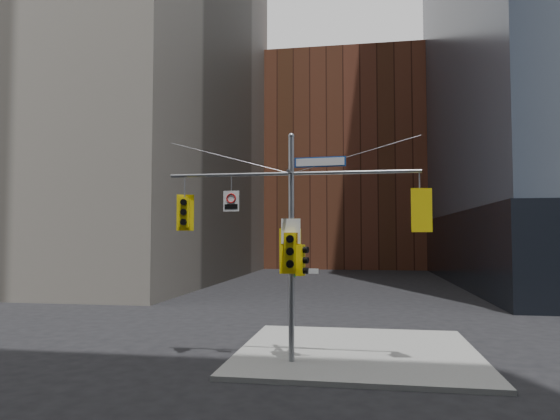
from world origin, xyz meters
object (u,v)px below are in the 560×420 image
(street_sign_blade, at_px, (320,162))
(traffic_light_pole_front, at_px, (290,251))
(traffic_light_east_arm, at_px, (420,210))
(regulatory_sign_arm, at_px, (231,200))
(signal_assembly, at_px, (291,224))
(traffic_light_west_arm, at_px, (184,212))
(traffic_light_pole_side, at_px, (301,260))

(street_sign_blade, bearing_deg, traffic_light_pole_front, -159.37)
(traffic_light_east_arm, distance_m, regulatory_sign_arm, 5.88)
(street_sign_blade, distance_m, regulatory_sign_arm, 3.09)
(signal_assembly, distance_m, traffic_light_west_arm, 3.55)
(traffic_light_east_arm, height_order, traffic_light_pole_side, traffic_light_east_arm)
(traffic_light_west_arm, distance_m, street_sign_blade, 4.70)
(traffic_light_pole_side, xyz_separation_m, street_sign_blade, (0.59, 0.01, 3.08))
(signal_assembly, distance_m, traffic_light_pole_side, 1.19)
(traffic_light_pole_side, xyz_separation_m, traffic_light_pole_front, (-0.32, -0.26, 0.28))
(regulatory_sign_arm, bearing_deg, signal_assembly, 6.12)
(signal_assembly, xyz_separation_m, traffic_light_east_arm, (3.93, 0.00, 0.38))
(signal_assembly, distance_m, traffic_light_east_arm, 3.94)
(traffic_light_west_arm, distance_m, traffic_light_east_arm, 7.45)
(traffic_light_pole_front, bearing_deg, traffic_light_west_arm, 168.23)
(traffic_light_west_arm, height_order, traffic_light_pole_side, traffic_light_west_arm)
(traffic_light_west_arm, distance_m, traffic_light_pole_side, 4.14)
(traffic_light_east_arm, bearing_deg, traffic_light_west_arm, -10.09)
(signal_assembly, distance_m, traffic_light_pole_front, 0.90)
(traffic_light_pole_front, height_order, street_sign_blade, street_sign_blade)
(traffic_light_west_arm, bearing_deg, regulatory_sign_arm, -12.00)
(traffic_light_pole_side, relative_size, regulatory_sign_arm, 1.46)
(signal_assembly, xyz_separation_m, regulatory_sign_arm, (-1.95, -0.02, 0.75))
(street_sign_blade, bearing_deg, traffic_light_pole_side, -175.33)
(regulatory_sign_arm, bearing_deg, traffic_light_pole_front, -1.67)
(traffic_light_east_arm, distance_m, traffic_light_pole_front, 4.13)
(regulatory_sign_arm, bearing_deg, traffic_light_east_arm, 5.73)
(signal_assembly, bearing_deg, regulatory_sign_arm, -179.40)
(traffic_light_pole_front, bearing_deg, signal_assembly, 82.57)
(signal_assembly, bearing_deg, traffic_light_pole_side, -0.40)
(traffic_light_east_arm, xyz_separation_m, traffic_light_pole_front, (-3.93, -0.27, -1.24))
(traffic_light_west_arm, height_order, regulatory_sign_arm, regulatory_sign_arm)
(traffic_light_east_arm, relative_size, traffic_light_pole_front, 0.93)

